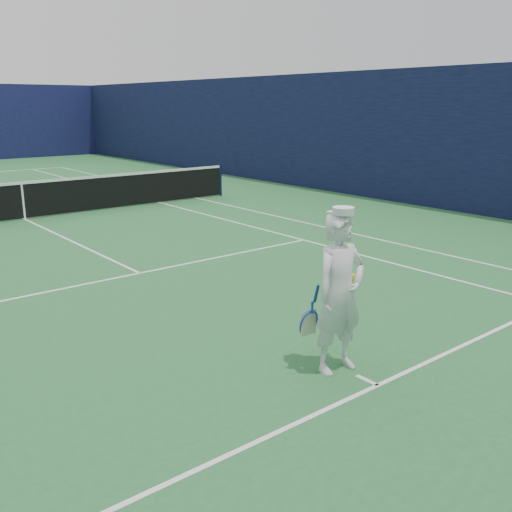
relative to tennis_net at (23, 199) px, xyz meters
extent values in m
plane|color=#276734|center=(0.00, 0.00, -0.55)|extent=(80.00, 80.00, 0.00)
cube|color=white|center=(0.00, -11.88, -0.55)|extent=(11.03, 0.06, 0.01)
cube|color=white|center=(5.49, 0.00, -0.55)|extent=(0.06, 23.83, 0.01)
cube|color=white|center=(4.12, 0.00, -0.55)|extent=(0.06, 23.77, 0.01)
cube|color=white|center=(0.00, -6.40, -0.55)|extent=(8.23, 0.06, 0.01)
cube|color=white|center=(0.00, 0.00, -0.55)|extent=(0.06, 12.80, 0.01)
cube|color=white|center=(0.00, -11.73, -0.55)|extent=(0.06, 0.30, 0.01)
cube|color=#0E1233|center=(10.00, 0.00, 1.45)|extent=(0.12, 36.12, 4.00)
cylinder|color=#141E4C|center=(6.40, 0.00, -0.02)|extent=(0.09, 0.09, 1.07)
cube|color=black|center=(0.00, 0.00, -0.05)|extent=(12.79, 0.02, 0.92)
cube|color=white|center=(0.00, 0.00, 0.42)|extent=(12.79, 0.04, 0.07)
cube|color=white|center=(0.00, 0.00, -0.08)|extent=(0.05, 0.03, 0.94)
imported|color=white|center=(-0.04, -11.32, 0.37)|extent=(0.71, 0.49, 1.85)
cylinder|color=white|center=(-0.04, -11.32, 1.32)|extent=(0.24, 0.24, 0.08)
cube|color=white|center=(-0.03, -11.19, 1.29)|extent=(0.19, 0.11, 0.02)
cylinder|color=navy|center=(-0.32, -11.22, 0.40)|extent=(0.04, 0.09, 0.22)
cube|color=#1F3AAA|center=(-0.32, -11.16, 0.22)|extent=(0.02, 0.02, 0.14)
torus|color=#1F3AAA|center=(-0.31, -11.10, 0.02)|extent=(0.30, 0.12, 0.29)
cube|color=beige|center=(-0.31, -11.10, 0.02)|extent=(0.22, 0.02, 0.30)
sphere|color=yellow|center=(0.22, -11.24, 0.46)|extent=(0.07, 0.07, 0.07)
sphere|color=yellow|center=(0.27, -11.22, 0.49)|extent=(0.07, 0.07, 0.07)
camera|label=1|loc=(-4.60, -15.44, 2.44)|focal=40.00mm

